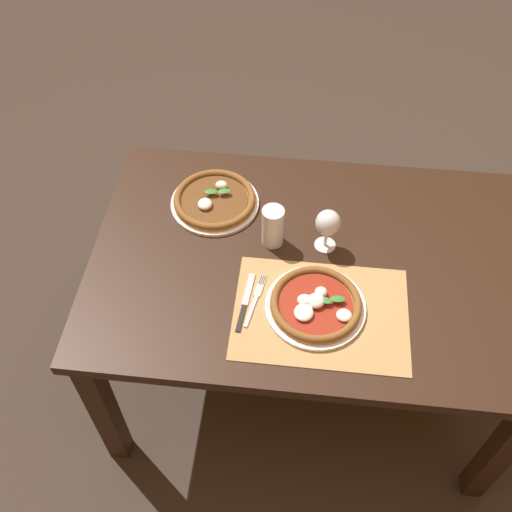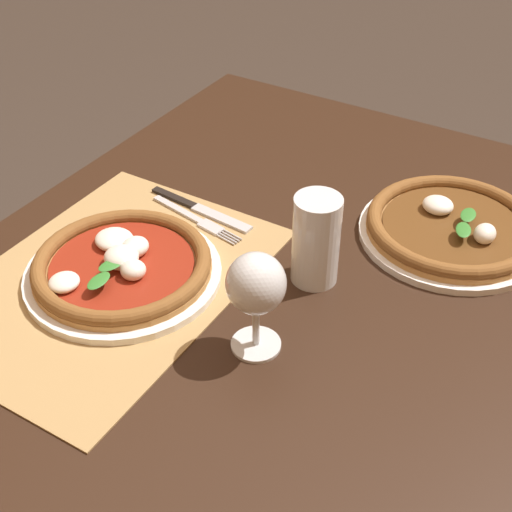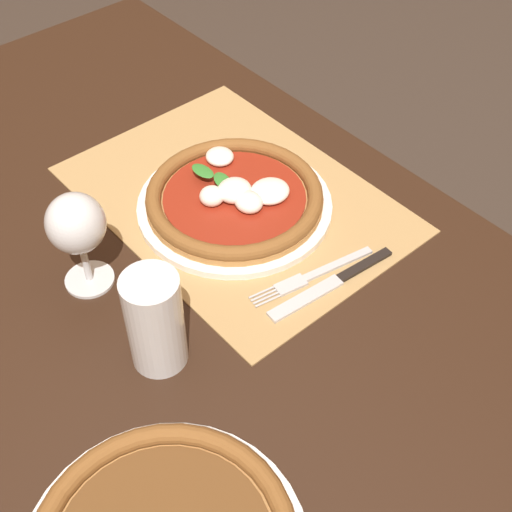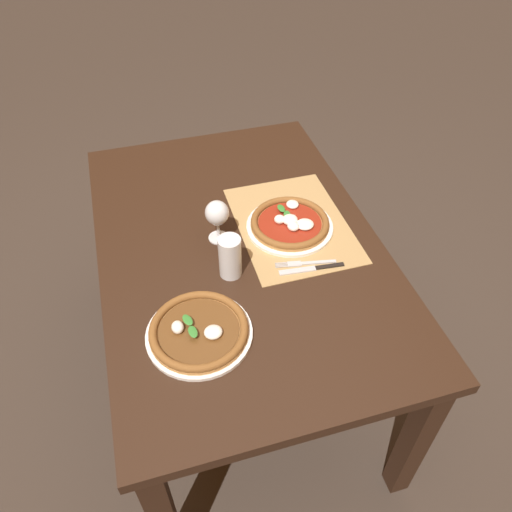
{
  "view_description": "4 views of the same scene",
  "coord_description": "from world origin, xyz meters",
  "px_view_note": "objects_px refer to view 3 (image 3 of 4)",
  "views": [
    {
      "loc": [
        -0.05,
        -1.21,
        2.24
      ],
      "look_at": [
        -0.17,
        -0.09,
        0.84
      ],
      "focal_mm": 42.0,
      "sensor_mm": 36.0,
      "label": 1
    },
    {
      "loc": [
        0.64,
        0.42,
        1.44
      ],
      "look_at": [
        -0.1,
        -0.02,
        0.77
      ],
      "focal_mm": 50.0,
      "sensor_mm": 36.0,
      "label": 2
    },
    {
      "loc": [
        -0.63,
        0.32,
        1.5
      ],
      "look_at": [
        -0.14,
        -0.09,
        0.83
      ],
      "focal_mm": 50.0,
      "sensor_mm": 36.0,
      "label": 3
    },
    {
      "loc": [
        -1.22,
        0.29,
        1.9
      ],
      "look_at": [
        -0.13,
        -0.02,
        0.79
      ],
      "focal_mm": 35.0,
      "sensor_mm": 36.0,
      "label": 4
    }
  ],
  "objects_px": {
    "pizza_near": "(235,198)",
    "wine_glass": "(77,227)",
    "knife": "(332,283)",
    "fork": "(312,276)",
    "pint_glass": "(155,323)"
  },
  "relations": [
    {
      "from": "pizza_near",
      "to": "wine_glass",
      "type": "xyz_separation_m",
      "value": [
        0.02,
        0.25,
        0.08
      ]
    },
    {
      "from": "wine_glass",
      "to": "pizza_near",
      "type": "bearing_deg",
      "value": -94.57
    },
    {
      "from": "knife",
      "to": "wine_glass",
      "type": "bearing_deg",
      "value": 47.49
    },
    {
      "from": "pizza_near",
      "to": "knife",
      "type": "distance_m",
      "value": 0.21
    },
    {
      "from": "wine_glass",
      "to": "knife",
      "type": "xyz_separation_m",
      "value": [
        -0.23,
        -0.25,
        -0.1
      ]
    },
    {
      "from": "pizza_near",
      "to": "wine_glass",
      "type": "relative_size",
      "value": 1.95
    },
    {
      "from": "pizza_near",
      "to": "fork",
      "type": "bearing_deg",
      "value": 176.99
    },
    {
      "from": "wine_glass",
      "to": "fork",
      "type": "relative_size",
      "value": 0.78
    },
    {
      "from": "pizza_near",
      "to": "knife",
      "type": "xyz_separation_m",
      "value": [
        -0.21,
        -0.0,
        -0.02
      ]
    },
    {
      "from": "pint_glass",
      "to": "knife",
      "type": "xyz_separation_m",
      "value": [
        -0.06,
        -0.25,
        -0.06
      ]
    },
    {
      "from": "fork",
      "to": "pint_glass",
      "type": "bearing_deg",
      "value": 82.96
    },
    {
      "from": "pint_glass",
      "to": "fork",
      "type": "bearing_deg",
      "value": -97.04
    },
    {
      "from": "pizza_near",
      "to": "wine_glass",
      "type": "bearing_deg",
      "value": 85.43
    },
    {
      "from": "pint_glass",
      "to": "knife",
      "type": "distance_m",
      "value": 0.27
    },
    {
      "from": "pint_glass",
      "to": "fork",
      "type": "height_order",
      "value": "pint_glass"
    }
  ]
}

